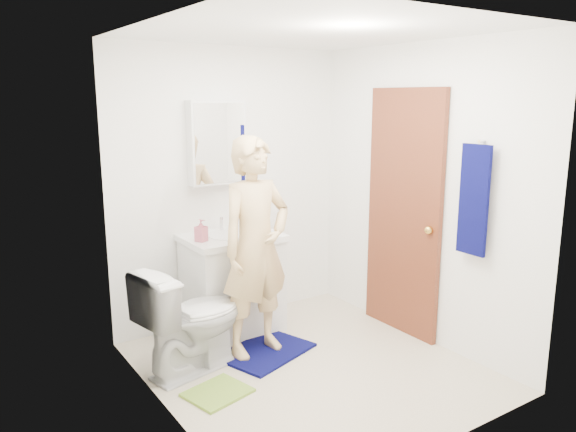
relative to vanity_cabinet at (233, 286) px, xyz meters
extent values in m
cube|color=beige|center=(0.15, -0.91, -0.41)|extent=(2.20, 2.40, 0.02)
cube|color=white|center=(0.15, -0.91, 2.01)|extent=(2.20, 2.40, 0.02)
cube|color=white|center=(0.15, 0.30, 0.80)|extent=(2.20, 0.02, 2.40)
cube|color=white|center=(0.15, -2.12, 0.80)|extent=(2.20, 0.02, 2.40)
cube|color=white|center=(-0.96, -0.91, 0.80)|extent=(0.02, 2.40, 2.40)
cube|color=white|center=(1.26, -0.91, 0.80)|extent=(0.02, 2.40, 2.40)
cube|color=white|center=(0.00, 0.00, 0.00)|extent=(0.75, 0.55, 0.80)
cube|color=white|center=(0.00, 0.00, 0.43)|extent=(0.79, 0.59, 0.05)
cylinder|color=white|center=(0.00, 0.00, 0.44)|extent=(0.40, 0.40, 0.03)
cylinder|color=silver|center=(0.00, 0.18, 0.51)|extent=(0.03, 0.03, 0.12)
cube|color=white|center=(0.00, 0.22, 1.20)|extent=(0.50, 0.12, 0.70)
cube|color=white|center=(0.00, 0.16, 1.20)|extent=(0.46, 0.01, 0.66)
cube|color=brown|center=(1.22, -0.76, 0.62)|extent=(0.05, 0.80, 2.05)
sphere|color=gold|center=(1.18, -1.08, 0.55)|extent=(0.07, 0.07, 0.07)
cube|color=#070949|center=(1.18, -1.48, 0.85)|extent=(0.03, 0.24, 0.80)
cylinder|color=silver|center=(1.22, -1.48, 1.27)|extent=(0.06, 0.02, 0.02)
imported|color=white|center=(-0.58, -0.47, 0.00)|extent=(0.86, 0.60, 0.80)
cube|color=#070949|center=(0.00, -0.53, -0.39)|extent=(0.82, 0.69, 0.02)
cube|color=#82AC39|center=(-0.60, -0.88, -0.39)|extent=(0.47, 0.42, 0.02)
imported|color=#CA5E72|center=(-0.30, -0.06, 0.54)|extent=(0.11, 0.11, 0.18)
imported|color=#934497|center=(0.26, 0.13, 0.50)|extent=(0.16, 0.16, 0.11)
imported|color=#DFB97D|center=(-0.05, -0.49, 0.46)|extent=(0.66, 0.47, 1.68)
camera|label=1|loc=(-2.13, -4.04, 1.57)|focal=35.00mm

